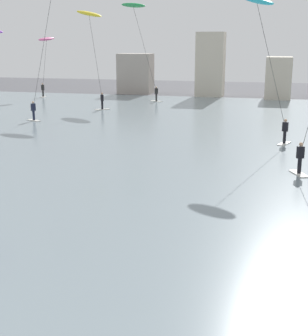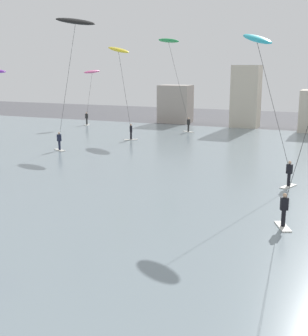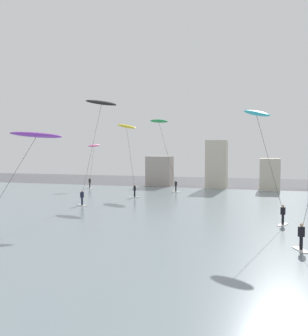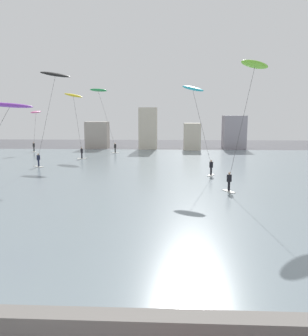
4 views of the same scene
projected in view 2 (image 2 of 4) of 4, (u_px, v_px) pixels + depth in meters
name	position (u px, v px, depth m)	size (l,w,h in m)	color
water_bay	(202.00, 180.00, 29.83)	(84.00, 52.00, 0.10)	gray
far_shore_buildings	(283.00, 104.00, 53.78)	(29.61, 6.18, 7.57)	#A89E93
kitesurfer_pink	(91.00, 78.00, 57.11)	(1.60, 3.71, 6.94)	silver
kitesurfer_black	(74.00, 34.00, 35.63)	(5.38, 2.67, 11.30)	silver
kitesurfer_cyan	(261.00, 56.00, 25.76)	(3.89, 3.41, 9.33)	silver
kitesurfer_green	(170.00, 46.00, 50.03)	(5.27, 3.43, 10.55)	silver
kitesurfer_yellow	(120.00, 58.00, 42.74)	(3.45, 3.40, 9.32)	silver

